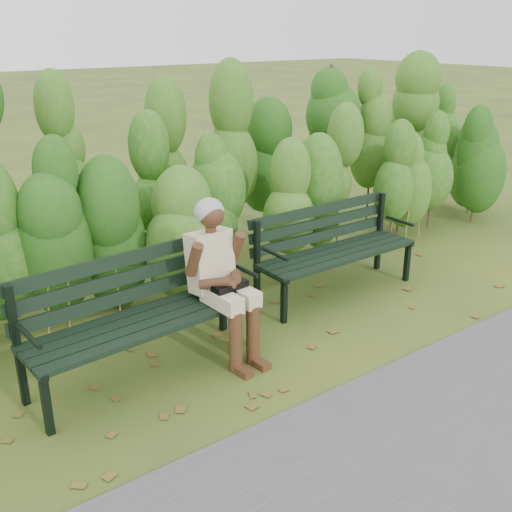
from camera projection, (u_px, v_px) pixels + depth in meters
ground at (278, 340)px, 5.72m from camera, size 80.00×80.00×0.00m
footpath at (478, 466)px, 4.07m from camera, size 60.00×2.50×0.01m
hedge_band at (176, 175)px, 6.67m from camera, size 11.04×1.67×2.42m
leaf_litter at (269, 347)px, 5.58m from camera, size 6.02×2.17×0.01m
bench_left at (139, 306)px, 5.02m from camera, size 2.08×0.79×1.02m
bench_right at (331, 243)px, 6.61m from camera, size 1.93×0.64×0.96m
seated_woman at (220, 270)px, 5.22m from camera, size 0.56×0.82×1.43m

